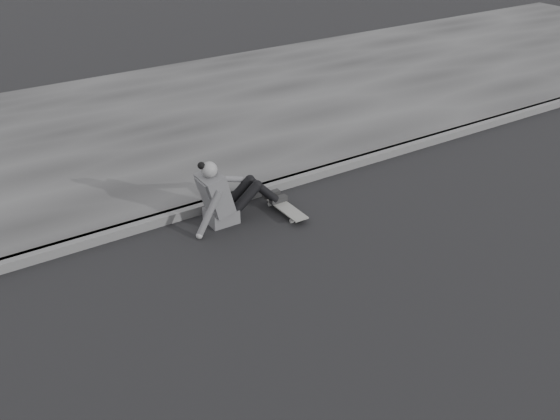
# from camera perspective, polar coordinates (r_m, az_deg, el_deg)

# --- Properties ---
(ground) EXTENTS (80.00, 80.00, 0.00)m
(ground) POSITION_cam_1_polar(r_m,az_deg,el_deg) (8.00, 19.66, -2.50)
(ground) COLOR black
(ground) RESTS_ON ground
(curb) EXTENTS (24.00, 0.16, 0.12)m
(curb) POSITION_cam_1_polar(r_m,az_deg,el_deg) (9.51, 7.83, 4.62)
(curb) COLOR #545454
(curb) RESTS_ON ground
(sidewalk) EXTENTS (24.00, 6.00, 0.12)m
(sidewalk) POSITION_cam_1_polar(r_m,az_deg,el_deg) (11.78, -1.71, 9.83)
(sidewalk) COLOR #383838
(sidewalk) RESTS_ON ground
(skateboard) EXTENTS (0.20, 0.78, 0.09)m
(skateboard) POSITION_cam_1_polar(r_m,az_deg,el_deg) (8.05, 0.48, 0.19)
(skateboard) COLOR #969691
(skateboard) RESTS_ON ground
(seated_woman) EXTENTS (1.38, 0.46, 0.88)m
(seated_woman) POSITION_cam_1_polar(r_m,az_deg,el_deg) (7.78, -5.04, 1.36)
(seated_woman) COLOR #505052
(seated_woman) RESTS_ON ground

